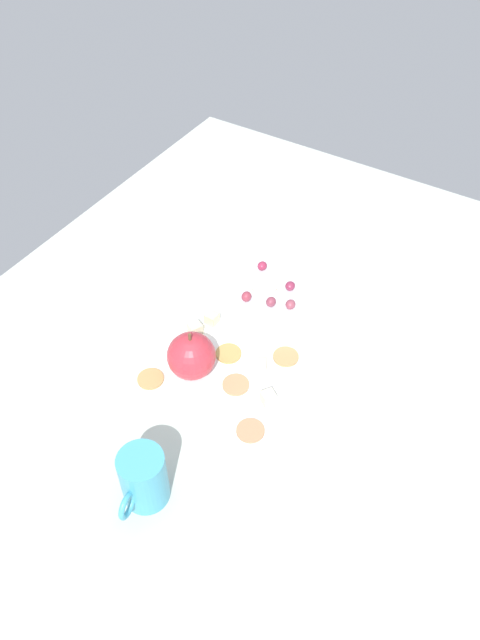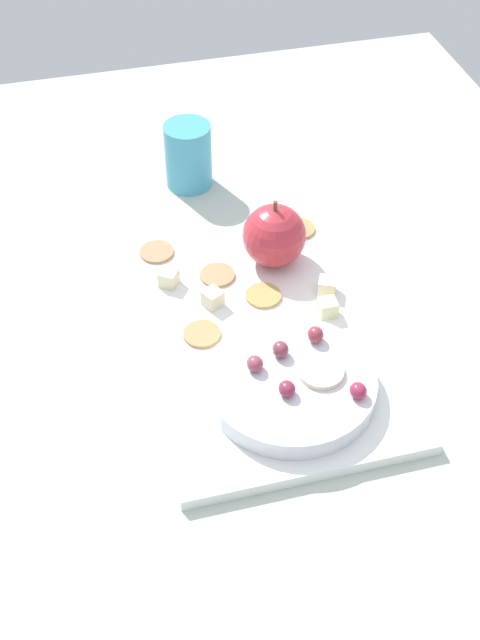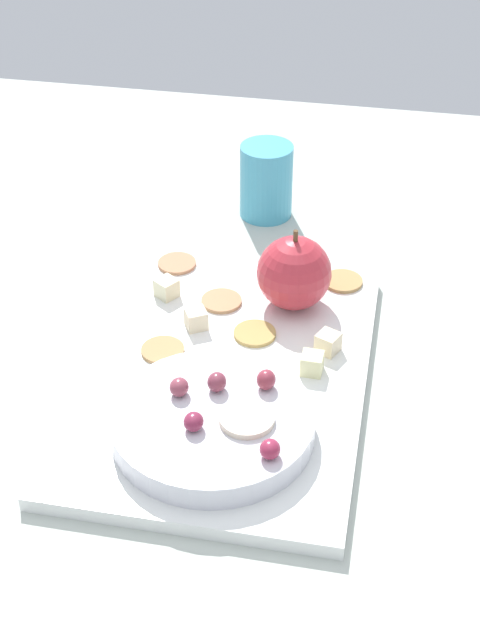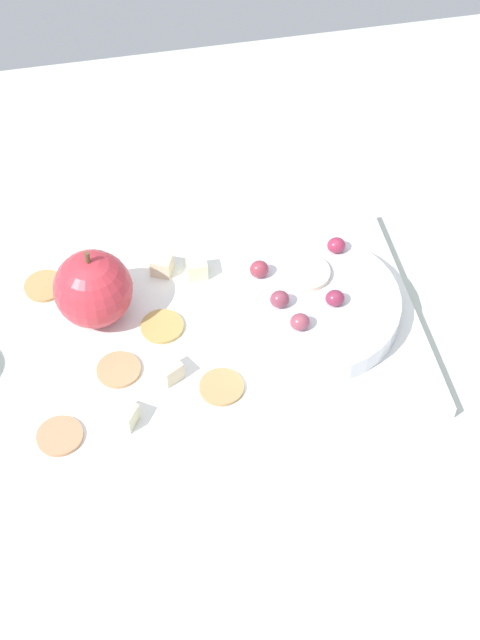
# 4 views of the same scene
# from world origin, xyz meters

# --- Properties ---
(table) EXTENTS (1.30, 1.05, 0.04)m
(table) POSITION_xyz_m (0.00, 0.00, 0.02)
(table) COLOR #B2BAB0
(table) RESTS_ON ground
(platter) EXTENTS (0.39, 0.27, 0.01)m
(platter) POSITION_xyz_m (0.03, 0.02, 0.05)
(platter) COLOR white
(platter) RESTS_ON table
(serving_dish) EXTENTS (0.18, 0.18, 0.02)m
(serving_dish) POSITION_xyz_m (0.12, 0.02, 0.07)
(serving_dish) COLOR silver
(serving_dish) RESTS_ON platter
(apple_whole) EXTENTS (0.08, 0.08, 0.08)m
(apple_whole) POSITION_xyz_m (-0.09, 0.06, 0.10)
(apple_whole) COLOR #BB2E3A
(apple_whole) RESTS_ON platter
(apple_stem) EXTENTS (0.01, 0.01, 0.01)m
(apple_stem) POSITION_xyz_m (-0.09, 0.06, 0.14)
(apple_stem) COLOR brown
(apple_stem) RESTS_ON apple_whole
(cheese_cube_0) EXTENTS (0.02, 0.02, 0.02)m
(cheese_cube_0) POSITION_xyz_m (0.02, 0.10, 0.07)
(cheese_cube_0) COLOR beige
(cheese_cube_0) RESTS_ON platter
(cheese_cube_1) EXTENTS (0.03, 0.03, 0.02)m
(cheese_cube_1) POSITION_xyz_m (-0.08, -0.07, 0.07)
(cheese_cube_1) COLOR beige
(cheese_cube_1) RESTS_ON platter
(cheese_cube_2) EXTENTS (0.03, 0.03, 0.02)m
(cheese_cube_2) POSITION_xyz_m (-0.02, 0.11, 0.07)
(cheese_cube_2) COLOR beige
(cheese_cube_2) RESTS_ON platter
(cheese_cube_3) EXTENTS (0.03, 0.03, 0.02)m
(cheese_cube_3) POSITION_xyz_m (-0.03, -0.03, 0.07)
(cheese_cube_3) COLOR beige
(cheese_cube_3) RESTS_ON platter
(cracker_0) EXTENTS (0.04, 0.04, 0.00)m
(cracker_0) POSITION_xyz_m (-0.03, 0.03, 0.06)
(cracker_0) COLOR tan
(cracker_0) RESTS_ON platter
(cracker_1) EXTENTS (0.04, 0.04, 0.00)m
(cracker_1) POSITION_xyz_m (-0.14, -0.08, 0.06)
(cracker_1) COLOR tan
(cracker_1) RESTS_ON platter
(cracker_2) EXTENTS (0.04, 0.04, 0.00)m
(cracker_2) POSITION_xyz_m (0.02, -0.05, 0.06)
(cracker_2) COLOR tan
(cracker_2) RESTS_ON platter
(cracker_3) EXTENTS (0.04, 0.04, 0.00)m
(cracker_3) POSITION_xyz_m (-0.08, -0.01, 0.06)
(cracker_3) COLOR tan
(cracker_3) RESTS_ON platter
(cracker_4) EXTENTS (0.04, 0.04, 0.00)m
(cracker_4) POSITION_xyz_m (-0.14, 0.11, 0.06)
(cracker_4) COLOR tan
(cracker_4) RESTS_ON platter
(grape_0) EXTENTS (0.02, 0.02, 0.02)m
(grape_0) POSITION_xyz_m (0.09, 0.02, 0.09)
(grape_0) COLOR brown
(grape_0) RESTS_ON serving_dish
(grape_1) EXTENTS (0.02, 0.02, 0.02)m
(grape_1) POSITION_xyz_m (0.16, 0.08, 0.09)
(grape_1) COLOR #982845
(grape_1) RESTS_ON serving_dish
(grape_2) EXTENTS (0.02, 0.02, 0.02)m
(grape_2) POSITION_xyz_m (0.08, 0.06, 0.09)
(grape_2) COLOR #903342
(grape_2) RESTS_ON serving_dish
(grape_3) EXTENTS (0.02, 0.02, 0.02)m
(grape_3) POSITION_xyz_m (0.14, 0.01, 0.09)
(grape_3) COLOR maroon
(grape_3) RESTS_ON serving_dish
(grape_4) EXTENTS (0.02, 0.02, 0.02)m
(grape_4) POSITION_xyz_m (0.10, -0.01, 0.09)
(grape_4) COLOR #8E3E4E
(grape_4) RESTS_ON serving_dish
(apple_slice_0) EXTENTS (0.05, 0.05, 0.01)m
(apple_slice_0) POSITION_xyz_m (0.13, 0.06, 0.08)
(apple_slice_0) COLOR beige
(apple_slice_0) RESTS_ON serving_dish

